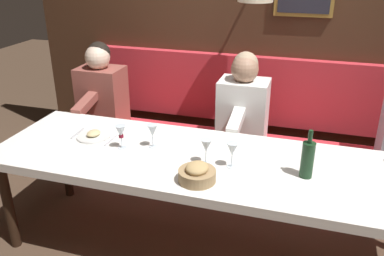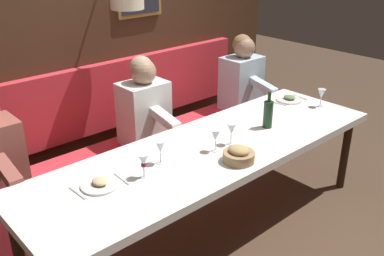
{
  "view_description": "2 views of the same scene",
  "coord_description": "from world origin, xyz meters",
  "px_view_note": "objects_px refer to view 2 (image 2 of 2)",
  "views": [
    {
      "loc": [
        -2.24,
        -0.55,
        1.97
      ],
      "look_at": [
        0.05,
        0.15,
        0.92
      ],
      "focal_mm": 37.93,
      "sensor_mm": 36.0,
      "label": 1
    },
    {
      "loc": [
        -2.02,
        2.01,
        2.17
      ],
      "look_at": [
        0.05,
        0.15,
        0.92
      ],
      "focal_mm": 40.53,
      "sensor_mm": 36.0,
      "label": 2
    }
  ],
  "objects_px": {
    "wine_glass_3": "(143,161)",
    "dining_table": "(211,154)",
    "wine_bottle": "(268,114)",
    "wine_glass_0": "(322,94)",
    "wine_glass_1": "(215,136)",
    "diner_nearest": "(242,75)",
    "bread_bowl": "(239,155)",
    "wine_glass_4": "(231,130)",
    "wine_glass_2": "(160,148)",
    "diner_near": "(144,104)"
  },
  "relations": [
    {
      "from": "wine_glass_3",
      "to": "wine_bottle",
      "type": "bearing_deg",
      "value": -91.14
    },
    {
      "from": "diner_near",
      "to": "wine_glass_1",
      "type": "xyz_separation_m",
      "value": [
        -0.94,
        0.06,
        0.04
      ]
    },
    {
      "from": "dining_table",
      "to": "wine_bottle",
      "type": "height_order",
      "value": "wine_bottle"
    },
    {
      "from": "wine_glass_1",
      "to": "wine_glass_2",
      "type": "xyz_separation_m",
      "value": [
        0.12,
        0.41,
        0.0
      ]
    },
    {
      "from": "diner_nearest",
      "to": "wine_bottle",
      "type": "distance_m",
      "value": 1.17
    },
    {
      "from": "wine_glass_4",
      "to": "bread_bowl",
      "type": "bearing_deg",
      "value": 144.42
    },
    {
      "from": "dining_table",
      "to": "bread_bowl",
      "type": "bearing_deg",
      "value": 177.09
    },
    {
      "from": "wine_glass_1",
      "to": "wine_glass_3",
      "type": "distance_m",
      "value": 0.6
    },
    {
      "from": "wine_glass_3",
      "to": "dining_table",
      "type": "bearing_deg",
      "value": -88.17
    },
    {
      "from": "diner_nearest",
      "to": "wine_glass_3",
      "type": "distance_m",
      "value": 2.13
    },
    {
      "from": "diner_near",
      "to": "wine_bottle",
      "type": "distance_m",
      "value": 1.08
    },
    {
      "from": "wine_glass_3",
      "to": "wine_bottle",
      "type": "height_order",
      "value": "wine_bottle"
    },
    {
      "from": "wine_glass_1",
      "to": "wine_glass_2",
      "type": "distance_m",
      "value": 0.42
    },
    {
      "from": "diner_nearest",
      "to": "wine_glass_1",
      "type": "distance_m",
      "value": 1.63
    },
    {
      "from": "bread_bowl",
      "to": "diner_nearest",
      "type": "bearing_deg",
      "value": -48.68
    },
    {
      "from": "dining_table",
      "to": "diner_nearest",
      "type": "relative_size",
      "value": 3.7
    },
    {
      "from": "bread_bowl",
      "to": "wine_glass_0",
      "type": "bearing_deg",
      "value": -80.92
    },
    {
      "from": "bread_bowl",
      "to": "wine_bottle",
      "type": "bearing_deg",
      "value": -68.49
    },
    {
      "from": "diner_nearest",
      "to": "wine_glass_4",
      "type": "xyz_separation_m",
      "value": [
        -0.94,
        1.16,
        0.04
      ]
    },
    {
      "from": "dining_table",
      "to": "wine_glass_4",
      "type": "xyz_separation_m",
      "value": [
        -0.06,
        -0.14,
        0.18
      ]
    },
    {
      "from": "dining_table",
      "to": "diner_near",
      "type": "height_order",
      "value": "diner_near"
    },
    {
      "from": "wine_glass_2",
      "to": "wine_glass_4",
      "type": "bearing_deg",
      "value": -101.65
    },
    {
      "from": "diner_near",
      "to": "wine_glass_2",
      "type": "xyz_separation_m",
      "value": [
        -0.82,
        0.47,
        0.04
      ]
    },
    {
      "from": "dining_table",
      "to": "wine_glass_2",
      "type": "relative_size",
      "value": 17.85
    },
    {
      "from": "diner_nearest",
      "to": "bread_bowl",
      "type": "height_order",
      "value": "diner_nearest"
    },
    {
      "from": "wine_glass_0",
      "to": "wine_glass_2",
      "type": "relative_size",
      "value": 1.0
    },
    {
      "from": "diner_nearest",
      "to": "wine_glass_4",
      "type": "bearing_deg",
      "value": 128.96
    },
    {
      "from": "dining_table",
      "to": "diner_nearest",
      "type": "distance_m",
      "value": 1.58
    },
    {
      "from": "wine_glass_1",
      "to": "diner_nearest",
      "type": "bearing_deg",
      "value": -54.69
    },
    {
      "from": "wine_glass_3",
      "to": "bread_bowl",
      "type": "height_order",
      "value": "wine_glass_3"
    },
    {
      "from": "bread_bowl",
      "to": "wine_glass_4",
      "type": "bearing_deg",
      "value": -35.58
    },
    {
      "from": "dining_table",
      "to": "wine_bottle",
      "type": "xyz_separation_m",
      "value": [
        -0.04,
        -0.59,
        0.17
      ]
    },
    {
      "from": "wine_glass_0",
      "to": "wine_bottle",
      "type": "height_order",
      "value": "wine_bottle"
    },
    {
      "from": "wine_glass_3",
      "to": "wine_glass_2",
      "type": "bearing_deg",
      "value": -68.44
    },
    {
      "from": "wine_glass_3",
      "to": "wine_bottle",
      "type": "distance_m",
      "value": 1.21
    },
    {
      "from": "wine_glass_0",
      "to": "wine_bottle",
      "type": "relative_size",
      "value": 0.55
    },
    {
      "from": "dining_table",
      "to": "wine_glass_1",
      "type": "relative_size",
      "value": 17.85
    },
    {
      "from": "wine_glass_1",
      "to": "bread_bowl",
      "type": "xyz_separation_m",
      "value": [
        -0.22,
        -0.01,
        -0.07
      ]
    },
    {
      "from": "wine_bottle",
      "to": "wine_glass_3",
      "type": "bearing_deg",
      "value": 88.86
    },
    {
      "from": "wine_glass_4",
      "to": "wine_bottle",
      "type": "relative_size",
      "value": 0.55
    },
    {
      "from": "wine_glass_1",
      "to": "bread_bowl",
      "type": "relative_size",
      "value": 0.75
    },
    {
      "from": "wine_glass_0",
      "to": "wine_glass_4",
      "type": "bearing_deg",
      "value": 89.53
    },
    {
      "from": "dining_table",
      "to": "wine_glass_1",
      "type": "height_order",
      "value": "wine_glass_1"
    },
    {
      "from": "wine_glass_3",
      "to": "wine_glass_4",
      "type": "height_order",
      "value": "same"
    },
    {
      "from": "diner_nearest",
      "to": "wine_glass_1",
      "type": "bearing_deg",
      "value": 125.31
    },
    {
      "from": "dining_table",
      "to": "wine_glass_0",
      "type": "relative_size",
      "value": 17.85
    },
    {
      "from": "wine_glass_0",
      "to": "wine_glass_3",
      "type": "bearing_deg",
      "value": 88.53
    },
    {
      "from": "wine_glass_1",
      "to": "wine_glass_2",
      "type": "bearing_deg",
      "value": 73.86
    },
    {
      "from": "wine_glass_3",
      "to": "wine_glass_1",
      "type": "bearing_deg",
      "value": -93.8
    },
    {
      "from": "wine_glass_2",
      "to": "wine_bottle",
      "type": "bearing_deg",
      "value": -95.72
    }
  ]
}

